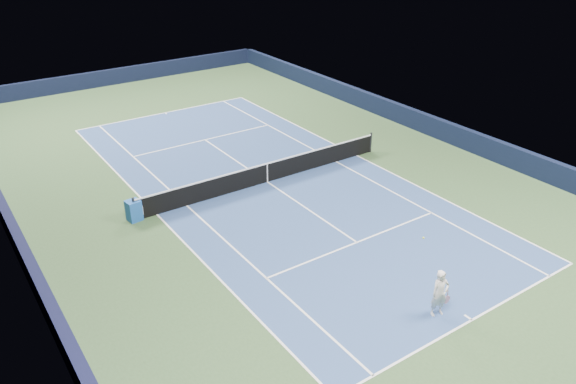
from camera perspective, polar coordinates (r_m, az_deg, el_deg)
ground at (r=26.25m, az=-2.11°, el=1.02°), size 40.00×40.00×0.00m
wall_far at (r=43.15m, az=-16.71°, el=11.25°), size 22.00×0.35×1.10m
wall_right at (r=32.63m, az=14.22°, el=6.59°), size 0.35×40.00×1.10m
wall_left at (r=22.87m, az=-25.74°, el=-4.60°), size 0.35×40.00×1.10m
court_surface at (r=26.25m, az=-2.11°, el=1.03°), size 10.97×23.77×0.01m
baseline_far at (r=36.12m, az=-12.40°, el=7.88°), size 10.97×0.08×0.00m
baseline_near at (r=18.85m, az=18.19°, el=-12.25°), size 10.97×0.08×0.00m
sideline_doubles_right at (r=29.26m, az=7.00°, el=3.70°), size 0.08×23.77×0.00m
sideline_doubles_left at (r=24.12m, az=-13.17°, el=-2.23°), size 0.08×23.77×0.00m
sideline_singles_right at (r=28.44m, az=4.91°, el=3.10°), size 0.08×23.77×0.00m
sideline_singles_left at (r=24.55m, az=-10.24°, el=-1.37°), size 0.08×23.77×0.00m
service_line_far at (r=31.39m, az=-8.43°, el=5.27°), size 8.23×0.08×0.00m
service_line_near at (r=21.77m, az=7.02°, el=-5.10°), size 8.23×0.08×0.00m
center_service_line at (r=26.25m, az=-2.11°, el=1.04°), size 0.08×12.80×0.00m
center_mark_far at (r=35.99m, az=-12.30°, el=7.81°), size 0.08×0.30×0.00m
center_mark_near at (r=18.91m, az=17.83°, el=-12.03°), size 0.08×0.30×0.00m
tennis_net at (r=26.03m, az=-2.13°, el=2.02°), size 12.90×0.10×1.07m
sponsor_cube at (r=23.73m, az=-15.38°, el=-1.82°), size 0.63×0.57×0.89m
tennis_player at (r=18.30m, az=15.18°, el=-9.91°), size 0.80×1.29×2.31m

